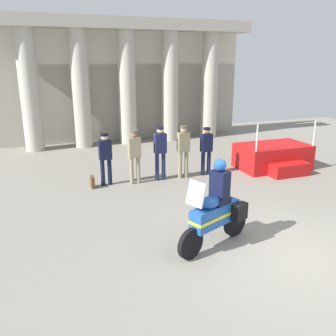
% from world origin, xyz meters
% --- Properties ---
extents(ground_plane, '(28.37, 28.37, 0.00)m').
position_xyz_m(ground_plane, '(0.00, 0.00, 0.00)').
color(ground_plane, gray).
extents(colonnade_backdrop, '(12.10, 1.64, 5.66)m').
position_xyz_m(colonnade_backdrop, '(-0.45, 11.67, 3.06)').
color(colonnade_backdrop, '#A49F91').
rests_on(colonnade_backdrop, ground_plane).
extents(reviewing_stand, '(2.50, 1.99, 1.78)m').
position_xyz_m(reviewing_stand, '(3.38, 5.23, 0.42)').
color(reviewing_stand, '#B71414').
rests_on(reviewing_stand, ground_plane).
extents(officer_in_row_0, '(0.39, 0.24, 1.64)m').
position_xyz_m(officer_in_row_0, '(-2.61, 5.57, 0.97)').
color(officer_in_row_0, black).
rests_on(officer_in_row_0, ground_plane).
extents(officer_in_row_1, '(0.39, 0.24, 1.71)m').
position_xyz_m(officer_in_row_1, '(-1.73, 5.40, 1.01)').
color(officer_in_row_1, gray).
rests_on(officer_in_row_1, ground_plane).
extents(officer_in_row_2, '(0.39, 0.24, 1.76)m').
position_xyz_m(officer_in_row_2, '(-0.86, 5.45, 1.04)').
color(officer_in_row_2, '#191E42').
rests_on(officer_in_row_2, ground_plane).
extents(officer_in_row_3, '(0.39, 0.24, 1.74)m').
position_xyz_m(officer_in_row_3, '(-0.08, 5.40, 1.03)').
color(officer_in_row_3, '#847A5B').
rests_on(officer_in_row_3, ground_plane).
extents(officer_in_row_4, '(0.39, 0.24, 1.63)m').
position_xyz_m(officer_in_row_4, '(0.78, 5.44, 0.96)').
color(officer_in_row_4, black).
rests_on(officer_in_row_4, ground_plane).
extents(motorcycle_with_rider, '(1.97, 1.05, 1.90)m').
position_xyz_m(motorcycle_with_rider, '(-1.18, 0.94, 0.79)').
color(motorcycle_with_rider, black).
rests_on(motorcycle_with_rider, ground_plane).
extents(briefcase_on_ground, '(0.10, 0.32, 0.36)m').
position_xyz_m(briefcase_on_ground, '(-3.07, 5.47, 0.18)').
color(briefcase_on_ground, brown).
rests_on(briefcase_on_ground, ground_plane).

